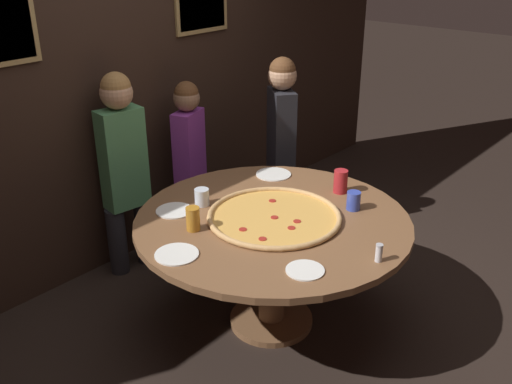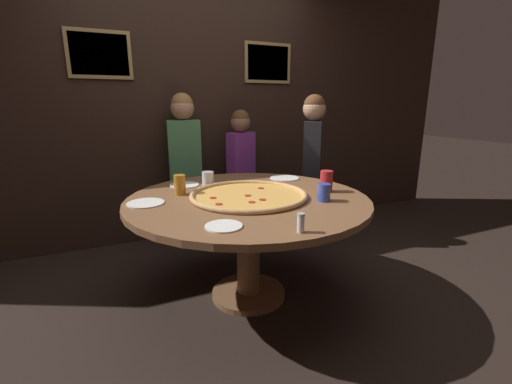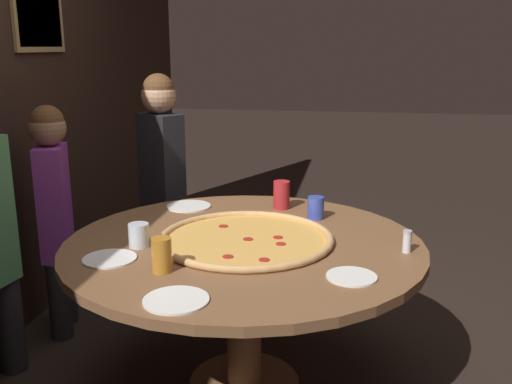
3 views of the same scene
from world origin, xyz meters
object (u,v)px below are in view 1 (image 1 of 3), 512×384
drink_cup_far_left (202,197)px  white_plate_left_side (305,270)px  dining_table (272,237)px  drink_cup_beside_pizza (341,181)px  diner_centre_back (190,155)px  white_plate_beside_cup (177,254)px  diner_side_left (281,138)px  diner_far_left (124,163)px  white_plate_right_side (273,174)px  giant_pizza (275,216)px  drink_cup_centre_back (354,201)px  condiment_shaker (379,253)px  drink_cup_far_right (193,219)px  white_plate_far_back (174,211)px

drink_cup_far_left → white_plate_left_side: drink_cup_far_left is taller
dining_table → drink_cup_beside_pizza: (0.56, -0.10, 0.20)m
diner_centre_back → white_plate_beside_cup: bearing=25.2°
diner_side_left → diner_far_left: 1.22m
white_plate_right_side → diner_side_left: bearing=33.6°
giant_pizza → drink_cup_centre_back: (0.40, -0.28, 0.04)m
giant_pizza → diner_far_left: 1.22m
white_plate_left_side → white_plate_beside_cup: 0.67m
white_plate_right_side → condiment_shaker: size_ratio=2.47×
drink_cup_beside_pizza → drink_cup_far_right: 1.02m
white_plate_right_side → white_plate_beside_cup: (-1.14, -0.29, 0.00)m
white_plate_right_side → diner_far_left: bearing=129.4°
drink_cup_centre_back → giant_pizza: bearing=145.0°
white_plate_left_side → white_plate_far_back: size_ratio=0.88×
drink_cup_beside_pizza → diner_far_left: bearing=118.8°
drink_cup_beside_pizza → white_plate_far_back: drink_cup_beside_pizza is taller
white_plate_right_side → white_plate_far_back: bearing=173.5°
drink_cup_far_left → diner_side_left: (1.12, 0.28, 0.02)m
white_plate_left_side → white_plate_far_back: (0.02, 0.98, 0.00)m
dining_table → diner_far_left: size_ratio=1.11×
diner_centre_back → drink_cup_far_left: bearing=32.7°
dining_table → white_plate_right_side: white_plate_right_side is taller
giant_pizza → white_plate_beside_cup: bearing=169.6°
drink_cup_far_right → white_plate_left_side: 0.73m
dining_table → white_plate_beside_cup: (-0.64, 0.11, 0.13)m
giant_pizza → drink_cup_far_right: bearing=148.0°
white_plate_left_side → diner_far_left: bearing=83.8°
white_plate_far_back → diner_far_left: (0.17, 0.70, 0.07)m
drink_cup_far_right → white_plate_left_side: size_ratio=0.71×
drink_cup_centre_back → dining_table: bearing=144.1°
drink_cup_far_left → condiment_shaker: (0.13, -1.14, -0.00)m
white_plate_far_back → white_plate_beside_cup: size_ratio=0.96×
white_plate_beside_cup → diner_far_left: size_ratio=0.16×
drink_cup_beside_pizza → condiment_shaker: 0.84m
drink_cup_centre_back → white_plate_right_side: drink_cup_centre_back is taller
giant_pizza → drink_cup_far_right: 0.48m
giant_pizza → white_plate_left_side: (-0.34, -0.47, -0.01)m
drink_cup_far_left → white_plate_beside_cup: (-0.50, -0.33, -0.05)m
white_plate_left_side → diner_far_left: diner_far_left is taller
giant_pizza → white_plate_right_side: (0.49, 0.41, -0.01)m
white_plate_far_back → diner_far_left: diner_far_left is taller
giant_pizza → diner_side_left: bearing=37.0°
drink_cup_centre_back → white_plate_far_back: 1.07m
dining_table → drink_cup_far_right: drink_cup_far_right is taller
drink_cup_far_right → condiment_shaker: bearing=-68.0°
dining_table → white_plate_far_back: white_plate_far_back is taller
giant_pizza → white_plate_beside_cup: 0.66m
white_plate_right_side → diner_centre_back: 0.74m
drink_cup_centre_back → white_plate_beside_cup: (-1.05, 0.40, -0.05)m
drink_cup_centre_back → diner_far_left: diner_far_left is taller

